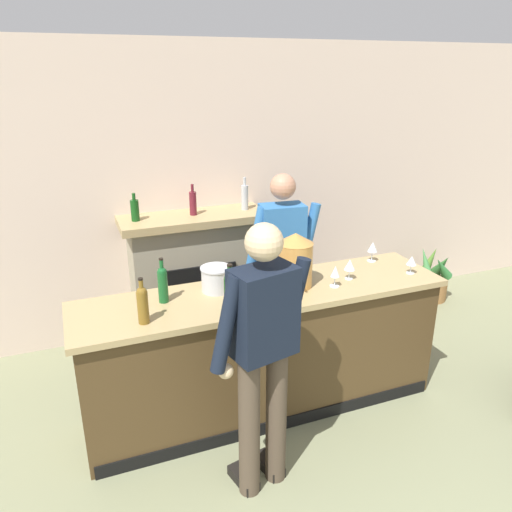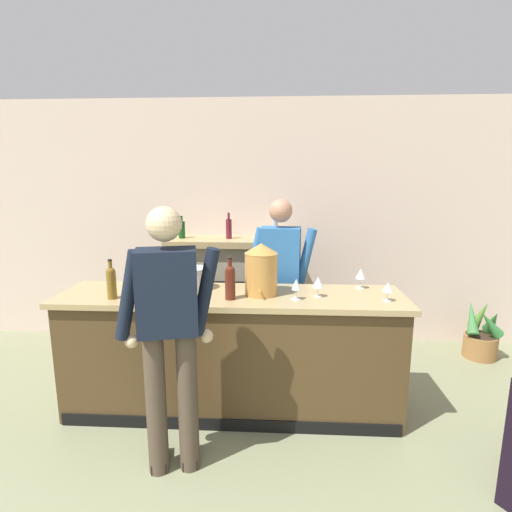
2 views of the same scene
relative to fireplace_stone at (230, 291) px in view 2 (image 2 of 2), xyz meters
The scene contains 16 objects.
wall_back_panel 0.83m from the fireplace_stone, 46.69° to the left, with size 12.00×0.07×2.75m.
bar_counter 1.33m from the fireplace_stone, 82.40° to the right, with size 2.72×0.67×1.00m.
fireplace_stone is the anchor object (origin of this frame).
potted_plant_corner 2.75m from the fireplace_stone, ahead, with size 0.38×0.37×0.62m.
person_customer 2.05m from the fireplace_stone, 93.64° to the right, with size 0.65×0.37×1.74m.
person_bartender 0.99m from the fireplace_stone, 53.14° to the right, with size 0.66×0.33×1.71m.
copper_dispenser 1.48m from the fireplace_stone, 72.50° to the right, with size 0.26×0.30×0.41m.
ice_bucket_steel 1.27m from the fireplace_stone, 97.01° to the right, with size 0.22×0.22×0.18m.
wine_bottle_chardonnay_pale 1.54m from the fireplace_stone, 82.67° to the right, with size 0.08×0.08×0.32m.
wine_bottle_riesling_slim 1.59m from the fireplace_stone, 95.68° to the right, with size 0.08×0.08×0.32m.
wine_bottle_merlot_tall 1.71m from the fireplace_stone, 115.72° to the right, with size 0.07×0.07×0.30m.
wine_bottle_burgundy_dark 1.43m from the fireplace_stone, 113.62° to the right, with size 0.07×0.07×0.32m.
wine_glass_front_left 2.02m from the fireplace_stone, 46.32° to the right, with size 0.08×0.08×0.14m.
wine_glass_by_dispenser 1.71m from the fireplace_stone, 41.66° to the right, with size 0.08×0.08×0.17m.
wine_glass_front_right 1.66m from the fireplace_stone, 57.64° to the right, with size 0.08×0.08×0.16m.
wine_glass_mid_counter 1.65m from the fireplace_stone, 64.49° to the right, with size 0.07×0.07×0.16m.
Camera 2 is at (0.30, -0.18, 1.91)m, focal length 28.00 mm.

